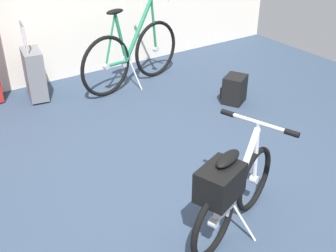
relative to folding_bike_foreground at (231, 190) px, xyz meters
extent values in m
plane|color=#2D3D51|center=(-0.15, 0.42, -0.36)|extent=(6.89, 6.89, 0.00)
torus|color=black|center=(0.33, 0.12, -0.12)|extent=(0.46, 0.20, 0.47)
cylinder|color=#B7B7BC|center=(0.33, 0.12, -0.12)|extent=(0.07, 0.07, 0.06)
torus|color=black|center=(-0.18, -0.06, -0.12)|extent=(0.46, 0.20, 0.47)
cylinder|color=#B7B7BC|center=(-0.18, -0.06, -0.12)|extent=(0.07, 0.07, 0.06)
cylinder|color=silver|center=(-0.09, -0.03, -0.13)|extent=(0.21, 0.10, 0.05)
cylinder|color=silver|center=(0.15, 0.05, 0.08)|extent=(0.32, 0.15, 0.46)
cylinder|color=silver|center=(-0.03, -0.01, 0.06)|extent=(0.13, 0.07, 0.40)
cylinder|color=silver|center=(-0.09, -0.03, -0.13)|extent=(0.20, 0.09, 0.04)
cylinder|color=silver|center=(0.31, 0.11, 0.09)|extent=(0.08, 0.05, 0.43)
cylinder|color=silver|center=(-0.13, -0.04, 0.07)|extent=(0.14, 0.07, 0.38)
ellipsoid|color=black|center=(-0.07, -0.02, 0.27)|extent=(0.24, 0.16, 0.05)
cylinder|color=#B7B7BC|center=(0.29, 0.10, 0.32)|extent=(0.03, 0.03, 0.04)
cylinder|color=#B7B7BC|center=(0.29, 0.10, 0.34)|extent=(0.17, 0.42, 0.03)
cylinder|color=black|center=(0.36, -0.10, 0.34)|extent=(0.06, 0.10, 0.04)
cylinder|color=black|center=(0.21, 0.31, 0.34)|extent=(0.06, 0.10, 0.04)
cylinder|color=#B7B7BC|center=(0.01, 0.00, -0.13)|extent=(0.14, 0.06, 0.14)
cylinder|color=#B7B7BC|center=(0.08, -0.07, -0.25)|extent=(0.08, 0.19, 0.22)
cube|color=black|center=(-0.14, -0.05, 0.15)|extent=(0.33, 0.28, 0.20)
torus|color=black|center=(1.08, 2.56, -0.02)|extent=(0.66, 0.19, 0.66)
cylinder|color=#B7B7BC|center=(1.08, 2.56, -0.02)|extent=(0.07, 0.06, 0.06)
torus|color=black|center=(0.33, 2.38, -0.02)|extent=(0.66, 0.19, 0.66)
cylinder|color=#B7B7BC|center=(0.33, 2.38, -0.02)|extent=(0.07, 0.06, 0.06)
cylinder|color=#1E724C|center=(0.47, 2.41, -0.03)|extent=(0.29, 0.10, 0.05)
cylinder|color=#1E724C|center=(0.82, 2.49, 0.27)|extent=(0.45, 0.15, 0.64)
cylinder|color=#1E724C|center=(0.56, 2.43, 0.23)|extent=(0.16, 0.07, 0.56)
cylinder|color=#1E724C|center=(0.47, 2.41, -0.03)|extent=(0.29, 0.09, 0.04)
cylinder|color=#1E724C|center=(1.05, 2.55, 0.28)|extent=(0.09, 0.05, 0.60)
cylinder|color=#1E724C|center=(0.41, 2.40, 0.24)|extent=(0.19, 0.06, 0.54)
ellipsoid|color=black|center=(0.50, 2.42, 0.53)|extent=(0.23, 0.14, 0.05)
cylinder|color=#B7B7BC|center=(0.62, 2.45, -0.04)|extent=(0.14, 0.05, 0.14)
cylinder|color=#B7B7BC|center=(0.69, 2.37, -0.21)|extent=(0.06, 0.19, 0.31)
cube|color=slate|center=(-0.34, 2.72, -0.08)|extent=(0.23, 0.38, 0.52)
cylinder|color=#B7B7BC|center=(-0.40, 2.62, 0.32)|extent=(0.02, 0.02, 0.28)
cylinder|color=#B7B7BC|center=(-0.36, 2.84, 0.32)|extent=(0.02, 0.02, 0.28)
cylinder|color=slate|center=(-0.38, 2.73, 0.46)|extent=(0.06, 0.23, 0.02)
cylinder|color=black|center=(-0.30, 2.59, -0.34)|extent=(0.04, 0.03, 0.04)
cylinder|color=black|center=(-0.26, 2.84, -0.34)|extent=(0.04, 0.03, 0.04)
cube|color=black|center=(1.36, 1.47, -0.21)|extent=(0.31, 0.29, 0.29)
cube|color=black|center=(1.31, 1.57, -0.25)|extent=(0.17, 0.11, 0.13)
camera|label=1|loc=(-1.48, -1.50, 1.61)|focal=44.98mm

